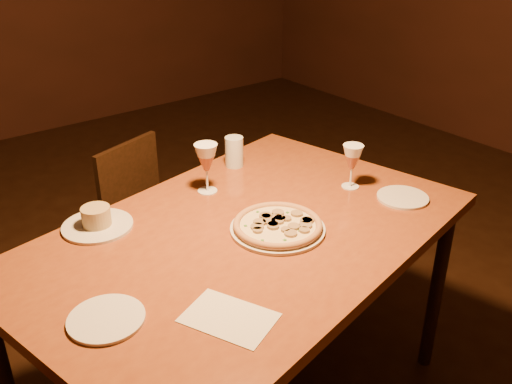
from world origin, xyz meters
TOP-DOWN VIEW (x-y plane):
  - dining_table at (-0.15, 0.02)m, footprint 1.65×1.24m
  - chair_far at (-0.05, 0.90)m, footprint 0.47×0.47m
  - pizza_plate at (-0.06, -0.04)m, footprint 0.31×0.31m
  - ramekin_saucer at (-0.51, 0.34)m, footprint 0.23×0.23m
  - wine_glass_far at (-0.08, 0.34)m, footprint 0.08×0.08m
  - wine_glass_right at (0.36, 0.04)m, footprint 0.08×0.08m
  - water_tumbler at (0.13, 0.46)m, footprint 0.07×0.07m
  - side_plate_left at (-0.69, -0.11)m, footprint 0.20×0.20m
  - side_plate_near at (0.43, -0.14)m, footprint 0.18×0.18m
  - menu_card at (-0.44, -0.29)m, footprint 0.23×0.27m

SIDE VIEW (x-z plane):
  - chair_far at x=-0.05m, z-range 0.05..0.82m
  - dining_table at x=-0.15m, z-range 0.33..1.12m
  - menu_card at x=-0.44m, z-range 0.80..0.80m
  - side_plate_near at x=0.43m, z-range 0.80..0.80m
  - side_plate_left at x=-0.69m, z-range 0.80..0.81m
  - pizza_plate at x=-0.06m, z-range 0.80..0.83m
  - ramekin_saucer at x=-0.51m, z-range 0.78..0.86m
  - water_tumbler at x=0.13m, z-range 0.80..0.92m
  - wine_glass_right at x=0.36m, z-range 0.80..0.96m
  - wine_glass_far at x=-0.08m, z-range 0.80..0.98m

